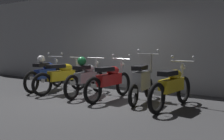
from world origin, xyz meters
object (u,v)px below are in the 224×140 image
at_px(motorbike_slot_2, 86,77).
at_px(motorbike_slot_3, 110,80).
at_px(motorbike_slot_4, 142,80).
at_px(motorbike_slot_0, 45,73).
at_px(motorbike_slot_1, 62,76).
at_px(motorbike_slot_5, 172,86).

height_order(motorbike_slot_2, motorbike_slot_3, motorbike_slot_3).
height_order(motorbike_slot_2, motorbike_slot_4, motorbike_slot_4).
height_order(motorbike_slot_0, motorbike_slot_1, motorbike_slot_0).
distance_m(motorbike_slot_1, motorbike_slot_3, 1.66).
height_order(motorbike_slot_4, motorbike_slot_5, motorbike_slot_4).
bearing_deg(motorbike_slot_4, motorbike_slot_5, -14.75).
bearing_deg(motorbike_slot_2, motorbike_slot_1, -175.35).
bearing_deg(motorbike_slot_1, motorbike_slot_2, 4.65).
xyz_separation_m(motorbike_slot_0, motorbike_slot_4, (3.32, 0.09, -0.00)).
relative_size(motorbike_slot_0, motorbike_slot_3, 0.99).
relative_size(motorbike_slot_4, motorbike_slot_5, 0.86).
height_order(motorbike_slot_0, motorbike_slot_4, motorbike_slot_4).
bearing_deg(motorbike_slot_1, motorbike_slot_3, 0.34).
distance_m(motorbike_slot_3, motorbike_slot_5, 1.66).
bearing_deg(motorbike_slot_0, motorbike_slot_2, -1.85).
xyz_separation_m(motorbike_slot_0, motorbike_slot_5, (4.16, -0.14, -0.04)).
bearing_deg(motorbike_slot_3, motorbike_slot_5, -0.85).
bearing_deg(motorbike_slot_5, motorbike_slot_2, 178.12).
bearing_deg(motorbike_slot_4, motorbike_slot_0, -178.53).
xyz_separation_m(motorbike_slot_2, motorbike_slot_5, (2.50, -0.08, -0.03)).
relative_size(motorbike_slot_1, motorbike_slot_4, 1.16).
height_order(motorbike_slot_1, motorbike_slot_2, motorbike_slot_2).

